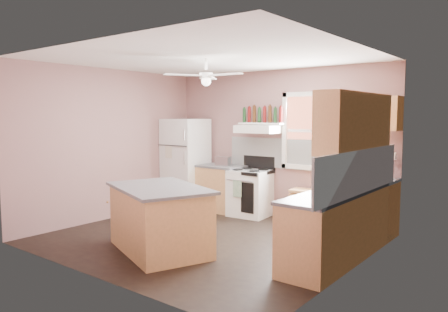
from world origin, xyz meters
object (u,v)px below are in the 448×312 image
Objects in this scene: refrigerator at (186,163)px; cart at (307,209)px; island at (160,220)px; stove at (250,193)px; toaster at (223,161)px.

refrigerator is 3.36× the size of cart.
island is at bearing -55.73° from refrigerator.
stove is at bearing 177.78° from cart.
cart is (2.64, 0.20, -0.63)m from refrigerator.
toaster reaches higher than island.
island is (0.83, -2.48, -0.56)m from toaster.
refrigerator is 6.43× the size of toaster.
stove is at bearing 3.58° from refrigerator.
refrigerator is at bearing -179.50° from stove.
island is (-0.91, -2.59, 0.16)m from cart.
toaster is 2.67m from island.
stove is (1.51, 0.14, -0.47)m from refrigerator.
toaster is 0.52× the size of cart.
toaster is at bearing 3.89° from refrigerator.
refrigerator is 2.73m from cart.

